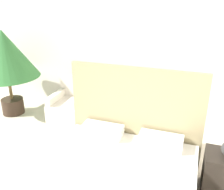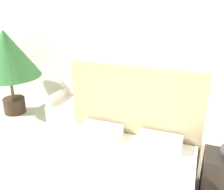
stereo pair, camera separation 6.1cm
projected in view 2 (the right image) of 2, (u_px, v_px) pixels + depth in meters
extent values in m
cube|color=silver|center=(120.00, 43.00, 4.81)|extent=(10.00, 0.06, 2.90)
cube|color=tan|center=(134.00, 117.00, 3.48)|extent=(1.85, 0.06, 1.45)
cube|color=white|center=(101.00, 130.00, 3.49)|extent=(0.57, 0.29, 0.14)
cube|color=white|center=(159.00, 142.00, 3.22)|extent=(0.57, 0.29, 0.14)
cube|color=silver|center=(71.00, 111.00, 4.85)|extent=(0.70, 0.74, 0.41)
cube|color=silver|center=(77.00, 86.00, 4.98)|extent=(0.67, 0.09, 0.43)
cube|color=silver|center=(57.00, 97.00, 4.83)|extent=(0.13, 0.64, 0.14)
cube|color=silver|center=(83.00, 100.00, 4.67)|extent=(0.13, 0.64, 0.14)
cube|color=silver|center=(122.00, 120.00, 4.51)|extent=(0.72, 0.76, 0.41)
cube|color=silver|center=(129.00, 93.00, 4.63)|extent=(0.67, 0.11, 0.43)
cube|color=silver|center=(107.00, 104.00, 4.52)|extent=(0.15, 0.65, 0.14)
cube|color=silver|center=(137.00, 109.00, 4.30)|extent=(0.15, 0.65, 0.14)
cylinder|color=#38281E|center=(15.00, 105.00, 5.24)|extent=(0.44, 0.44, 0.32)
cylinder|color=brown|center=(12.00, 87.00, 5.09)|extent=(0.06, 0.06, 0.48)
cone|color=#387F3D|center=(6.00, 53.00, 4.83)|extent=(1.26, 1.26, 0.91)
cube|color=black|center=(224.00, 176.00, 3.01)|extent=(0.51, 0.41, 0.55)
cylinder|color=brown|center=(95.00, 114.00, 4.66)|extent=(0.31, 0.31, 0.48)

